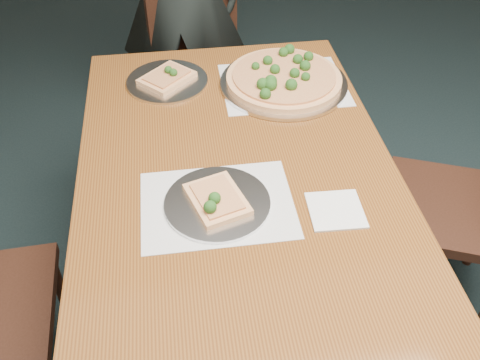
{
  "coord_description": "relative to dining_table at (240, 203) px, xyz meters",
  "views": [
    {
      "loc": [
        -0.54,
        -0.44,
        1.75
      ],
      "look_at": [
        -0.39,
        0.64,
        0.75
      ],
      "focal_mm": 40.0,
      "sensor_mm": 36.0,
      "label": 1
    }
  ],
  "objects": [
    {
      "name": "chair_far",
      "position": [
        -0.02,
        1.07,
        -0.14
      ],
      "size": [
        0.52,
        0.52,
        0.91
      ],
      "rotation": [
        0.0,
        0.0,
        0.29
      ],
      "color": "black",
      "rests_on": "ground"
    },
    {
      "name": "slice_plate_near",
      "position": [
        -0.07,
        -0.09,
        0.11
      ],
      "size": [
        0.28,
        0.28,
        0.06
      ],
      "color": "silver",
      "rests_on": "dining_table"
    },
    {
      "name": "dining_table",
      "position": [
        0.0,
        0.0,
        0.0
      ],
      "size": [
        0.9,
        1.5,
        0.75
      ],
      "color": "#5B3012",
      "rests_on": "ground"
    },
    {
      "name": "napkin",
      "position": [
        0.23,
        -0.15,
        0.09
      ],
      "size": [
        0.15,
        0.15,
        0.01
      ],
      "primitive_type": "cube",
      "rotation": [
        0.0,
        0.0,
        -0.04
      ],
      "color": "white",
      "rests_on": "dining_table"
    },
    {
      "name": "placemat_near",
      "position": [
        -0.07,
        -0.09,
        0.09
      ],
      "size": [
        0.4,
        0.3,
        0.0
      ],
      "primitive_type": "cube",
      "color": "white",
      "rests_on": "dining_table"
    },
    {
      "name": "slice_plate_far",
      "position": [
        -0.18,
        0.53,
        0.1
      ],
      "size": [
        0.28,
        0.28,
        0.05
      ],
      "color": "silver",
      "rests_on": "dining_table"
    },
    {
      "name": "pizza_pan",
      "position": [
        0.21,
        0.46,
        0.12
      ],
      "size": [
        0.44,
        0.44,
        0.08
      ],
      "color": "silver",
      "rests_on": "dining_table"
    },
    {
      "name": "placemat_main",
      "position": [
        0.22,
        0.46,
        0.09
      ],
      "size": [
        0.42,
        0.32,
        0.0
      ],
      "primitive_type": "cube",
      "color": "white",
      "rests_on": "dining_table"
    }
  ]
}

